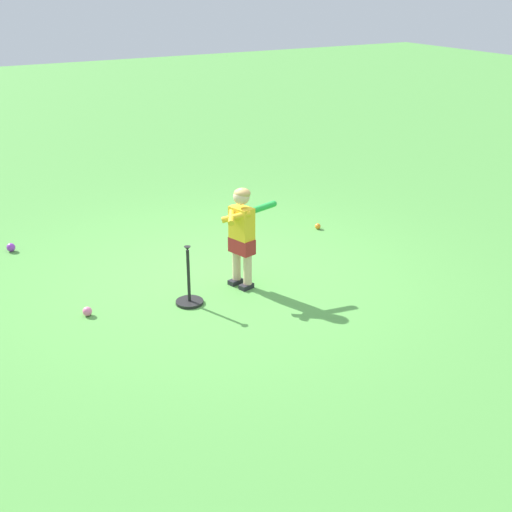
# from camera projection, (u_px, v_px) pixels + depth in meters

# --- Properties ---
(ground_plane) EXTENTS (40.00, 40.00, 0.00)m
(ground_plane) POSITION_uv_depth(u_px,v_px,m) (220.00, 275.00, 7.61)
(ground_plane) COLOR #519942
(child_batter) EXTENTS (0.64, 0.32, 1.08)m
(child_batter) POSITION_uv_depth(u_px,v_px,m) (242.00, 228.00, 7.10)
(child_batter) COLOR #232328
(child_batter) RESTS_ON ground
(play_ball_far_left) EXTENTS (0.07, 0.07, 0.07)m
(play_ball_far_left) POSITION_uv_depth(u_px,v_px,m) (318.00, 226.00, 8.95)
(play_ball_far_left) COLOR orange
(play_ball_far_left) RESTS_ON ground
(play_ball_center_lawn) EXTENTS (0.10, 0.10, 0.10)m
(play_ball_center_lawn) POSITION_uv_depth(u_px,v_px,m) (11.00, 247.00, 8.23)
(play_ball_center_lawn) COLOR purple
(play_ball_center_lawn) RESTS_ON ground
(play_ball_behind_batter) EXTENTS (0.09, 0.09, 0.09)m
(play_ball_behind_batter) POSITION_uv_depth(u_px,v_px,m) (87.00, 311.00, 6.69)
(play_ball_behind_batter) COLOR pink
(play_ball_behind_batter) RESTS_ON ground
(batting_tee) EXTENTS (0.28, 0.28, 0.62)m
(batting_tee) POSITION_uv_depth(u_px,v_px,m) (189.00, 294.00, 6.92)
(batting_tee) COLOR black
(batting_tee) RESTS_ON ground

